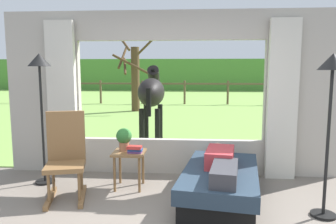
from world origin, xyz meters
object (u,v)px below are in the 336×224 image
recliner_sofa (220,184)px  floor_lamp_right (332,86)px  side_table (129,158)px  floor_lamp_left (40,79)px  pasture_tree (134,75)px  horse (152,93)px  book_stack (135,149)px  rocking_chair (66,156)px  reclining_person (221,162)px  potted_plant (124,138)px

recliner_sofa → floor_lamp_right: bearing=-8.1°
side_table → floor_lamp_left: (-1.28, 0.11, 1.09)m
floor_lamp_right → pasture_tree: pasture_tree is taller
horse → pasture_tree: (-1.37, 5.64, 0.28)m
side_table → horse: bearing=89.9°
horse → pasture_tree: size_ratio=0.59×
book_stack → floor_lamp_right: floor_lamp_right is taller
recliner_sofa → rocking_chair: size_ratio=1.63×
book_stack → floor_lamp_left: floor_lamp_left is taller
rocking_chair → floor_lamp_left: 1.21m
recliner_sofa → book_stack: book_stack is taller
side_table → reclining_person: bearing=-19.2°
pasture_tree → floor_lamp_right: bearing=-67.3°
reclining_person → rocking_chair: size_ratio=1.28×
recliner_sofa → reclining_person: 0.31m
floor_lamp_right → pasture_tree: (-3.74, 8.93, -0.05)m
book_stack → floor_lamp_left: size_ratio=0.11×
recliner_sofa → side_table: size_ratio=3.50×
potted_plant → floor_lamp_left: 1.45m
book_stack → horse: bearing=91.9°
recliner_sofa → potted_plant: potted_plant is taller
book_stack → side_table: bearing=148.1°
horse → floor_lamp_right: bearing=-56.2°
recliner_sofa → pasture_tree: bearing=116.0°
reclining_person → floor_lamp_left: floor_lamp_left is taller
floor_lamp_left → pasture_tree: (-0.08, 8.09, -0.09)m
reclining_person → floor_lamp_left: size_ratio=0.76×
recliner_sofa → horse: horse is taller
reclining_person → potted_plant: potted_plant is taller
book_stack → floor_lamp_right: size_ratio=0.11×
floor_lamp_left → horse: (1.29, 2.45, -0.37)m
side_table → potted_plant: 0.29m
floor_lamp_right → horse: floor_lamp_right is taller
rocking_chair → side_table: 0.85m
floor_lamp_left → floor_lamp_right: (3.66, -0.84, -0.04)m
side_table → pasture_tree: size_ratio=0.17×
rocking_chair → book_stack: bearing=6.8°
rocking_chair → book_stack: size_ratio=5.39×
side_table → horse: (0.01, 2.56, 0.73)m
floor_lamp_right → horse: size_ratio=1.01×
floor_lamp_left → rocking_chair: bearing=-43.0°
side_table → floor_lamp_right: bearing=-17.2°
rocking_chair → side_table: (0.75, 0.38, -0.12)m
rocking_chair → horse: horse is taller
book_stack → potted_plant: bearing=145.7°
floor_lamp_left → floor_lamp_right: 3.75m
recliner_sofa → horse: (-1.23, 2.94, 0.94)m
reclining_person → recliner_sofa: bearing=99.2°
recliner_sofa → floor_lamp_right: floor_lamp_right is taller
book_stack → reclining_person: bearing=-18.0°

